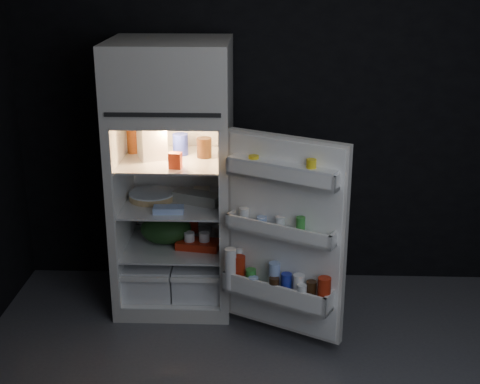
{
  "coord_description": "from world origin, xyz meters",
  "views": [
    {
      "loc": [
        -0.27,
        -2.85,
        2.26
      ],
      "look_at": [
        -0.41,
        1.0,
        0.9
      ],
      "focal_mm": 50.0,
      "sensor_mm": 36.0,
      "label": 1
    }
  ],
  "objects_px": {
    "egg_carton": "(197,198)",
    "yogurt_tray": "(198,244)",
    "fridge_door": "(283,241)",
    "milk_jug": "(152,140)",
    "refrigerator": "(173,167)"
  },
  "relations": [
    {
      "from": "fridge_door",
      "to": "egg_carton",
      "type": "distance_m",
      "value": 0.75
    },
    {
      "from": "milk_jug",
      "to": "refrigerator",
      "type": "bearing_deg",
      "value": -6.69
    },
    {
      "from": "refrigerator",
      "to": "milk_jug",
      "type": "xyz_separation_m",
      "value": [
        -0.13,
        -0.04,
        0.19
      ]
    },
    {
      "from": "milk_jug",
      "to": "egg_carton",
      "type": "bearing_deg",
      "value": -26.37
    },
    {
      "from": "fridge_door",
      "to": "yogurt_tray",
      "type": "xyz_separation_m",
      "value": [
        -0.54,
        0.45,
        -0.23
      ]
    },
    {
      "from": "egg_carton",
      "to": "yogurt_tray",
      "type": "height_order",
      "value": "egg_carton"
    },
    {
      "from": "fridge_door",
      "to": "egg_carton",
      "type": "bearing_deg",
      "value": 137.5
    },
    {
      "from": "refrigerator",
      "to": "yogurt_tray",
      "type": "xyz_separation_m",
      "value": [
        0.17,
        -0.11,
        -0.5
      ]
    },
    {
      "from": "fridge_door",
      "to": "egg_carton",
      "type": "xyz_separation_m",
      "value": [
        -0.55,
        0.5,
        0.08
      ]
    },
    {
      "from": "fridge_door",
      "to": "milk_jug",
      "type": "height_order",
      "value": "fridge_door"
    },
    {
      "from": "milk_jug",
      "to": "egg_carton",
      "type": "xyz_separation_m",
      "value": [
        0.29,
        -0.01,
        -0.38
      ]
    },
    {
      "from": "fridge_door",
      "to": "yogurt_tray",
      "type": "relative_size",
      "value": 4.32
    },
    {
      "from": "egg_carton",
      "to": "yogurt_tray",
      "type": "relative_size",
      "value": 1.15
    },
    {
      "from": "milk_jug",
      "to": "egg_carton",
      "type": "relative_size",
      "value": 0.74
    },
    {
      "from": "refrigerator",
      "to": "fridge_door",
      "type": "bearing_deg",
      "value": -38.06
    }
  ]
}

